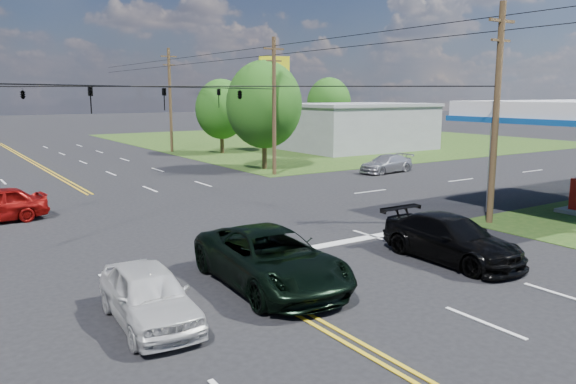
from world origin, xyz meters
TOP-DOWN VIEW (x-y plane):
  - ground at (0.00, 12.00)m, footprint 280.00×280.00m
  - grass_ne at (35.00, 44.00)m, footprint 46.00×48.00m
  - stop_bar at (5.00, 4.00)m, footprint 10.00×0.50m
  - retail_ne at (30.00, 32.00)m, footprint 14.00×10.00m
  - pole_se at (13.00, 3.00)m, footprint 1.60×0.28m
  - pole_ne at (13.00, 21.00)m, footprint 1.60×0.28m
  - pole_right_far at (13.00, 40.00)m, footprint 1.60×0.28m
  - span_wire_signals at (0.00, 12.00)m, footprint 26.00×18.00m
  - power_lines at (0.00, 10.00)m, footprint 26.04×100.00m
  - tree_right_a at (14.00, 24.00)m, footprint 5.70×5.70m
  - tree_right_b at (16.50, 36.00)m, footprint 4.94×4.94m
  - tree_far_r at (34.00, 42.00)m, footprint 5.32×5.32m
  - pickup_dkgreen at (0.50, 1.33)m, footprint 3.22×6.31m
  - suv_black at (7.06, 0.12)m, footprint 2.19×5.33m
  - pickup_white at (-3.50, 0.65)m, footprint 1.99×4.43m
  - sedan_far at (20.43, 17.50)m, footprint 4.63×2.25m
  - polesign_ne at (15.28, 24.60)m, footprint 2.27×1.08m

SIDE VIEW (x-z plane):
  - ground at x=0.00m, z-range 0.00..0.00m
  - grass_ne at x=35.00m, z-range -0.01..0.01m
  - stop_bar at x=5.00m, z-range -0.01..0.01m
  - sedan_far at x=20.43m, z-range 0.00..1.30m
  - pickup_white at x=-3.50m, z-range 0.00..1.48m
  - suv_black at x=7.06m, z-range 0.00..1.54m
  - pickup_dkgreen at x=0.50m, z-range 0.00..1.71m
  - retail_ne at x=30.00m, z-range 0.00..4.40m
  - tree_right_b at x=16.50m, z-range 0.68..7.76m
  - tree_far_r at x=34.00m, z-range 0.73..8.36m
  - tree_right_a at x=14.00m, z-range 0.78..8.96m
  - pole_se at x=13.00m, z-range 0.17..9.67m
  - pole_ne at x=13.00m, z-range 0.17..9.67m
  - pole_right_far at x=13.00m, z-range 0.17..10.17m
  - span_wire_signals at x=0.00m, z-range 5.43..6.56m
  - polesign_ne at x=15.28m, z-range 2.43..10.93m
  - power_lines at x=0.00m, z-range 8.28..8.92m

